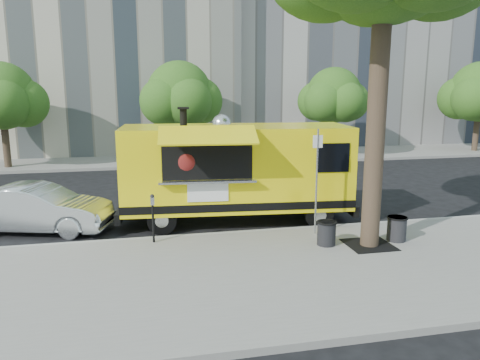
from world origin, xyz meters
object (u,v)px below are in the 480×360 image
at_px(sedan, 38,209).
at_px(parking_meter, 153,212).
at_px(sign_post, 317,175).
at_px(far_tree_d, 480,92).
at_px(food_truck, 235,170).
at_px(trash_bin_right, 397,228).
at_px(far_tree_b, 179,94).
at_px(far_tree_a, 1,96).
at_px(trash_bin_left, 326,232).
at_px(far_tree_c, 334,96).

bearing_deg(sedan, parking_meter, -106.79).
bearing_deg(sign_post, parking_meter, 177.48).
xyz_separation_m(far_tree_d, food_truck, (-18.35, -12.05, -2.17)).
distance_m(food_truck, trash_bin_right, 5.12).
distance_m(far_tree_d, trash_bin_right, 21.28).
bearing_deg(far_tree_d, sign_post, -139.30).
bearing_deg(parking_meter, far_tree_b, 81.90).
distance_m(far_tree_b, parking_meter, 14.48).
bearing_deg(food_truck, sedan, -177.42).
relative_size(sign_post, sedan, 0.69).
relative_size(food_truck, sedan, 1.74).
height_order(far_tree_a, food_truck, far_tree_a).
xyz_separation_m(far_tree_d, sedan, (-24.33, -11.79, -3.18)).
height_order(far_tree_d, sign_post, far_tree_d).
relative_size(far_tree_a, sign_post, 1.79).
relative_size(parking_meter, trash_bin_left, 2.09).
xyz_separation_m(sedan, trash_bin_right, (9.83, -3.42, -0.21)).
distance_m(sign_post, parking_meter, 4.64).
height_order(far_tree_a, sign_post, far_tree_a).
xyz_separation_m(far_tree_a, trash_bin_right, (13.50, -14.91, -3.27)).
xyz_separation_m(far_tree_c, trash_bin_left, (-6.51, -14.93, -3.23)).
height_order(far_tree_d, sedan, far_tree_d).
height_order(far_tree_a, far_tree_b, far_tree_b).
xyz_separation_m(far_tree_a, parking_meter, (7.00, -13.65, -2.79)).
height_order(far_tree_b, parking_meter, far_tree_b).
height_order(far_tree_b, far_tree_c, far_tree_b).
bearing_deg(far_tree_c, far_tree_b, 178.09).
xyz_separation_m(sign_post, parking_meter, (-4.55, 0.20, -0.87)).
height_order(far_tree_d, food_truck, far_tree_d).
bearing_deg(far_tree_a, far_tree_d, 0.61).
relative_size(parking_meter, food_truck, 0.18).
bearing_deg(trash_bin_right, far_tree_d, 46.37).
bearing_deg(trash_bin_right, far_tree_c, 73.31).
bearing_deg(sedan, food_truck, -76.30).
distance_m(far_tree_b, food_truck, 12.35).
bearing_deg(far_tree_a, trash_bin_left, -52.23).
distance_m(far_tree_a, trash_bin_left, 19.05).
bearing_deg(food_truck, parking_meter, -139.31).
relative_size(food_truck, trash_bin_left, 11.79).
bearing_deg(sign_post, far_tree_a, 129.83).
relative_size(far_tree_d, food_truck, 0.75).
height_order(far_tree_c, sedan, far_tree_c).
distance_m(far_tree_a, trash_bin_right, 20.38).
bearing_deg(sedan, trash_bin_left, -96.93).
bearing_deg(food_truck, sign_post, -42.78).
height_order(far_tree_c, food_truck, far_tree_c).
relative_size(sedan, trash_bin_left, 6.77).
xyz_separation_m(far_tree_c, far_tree_d, (10.00, 0.20, 0.17)).
xyz_separation_m(far_tree_d, trash_bin_right, (-14.50, -15.21, -3.38)).
xyz_separation_m(sedan, trash_bin_left, (7.82, -3.34, -0.22)).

